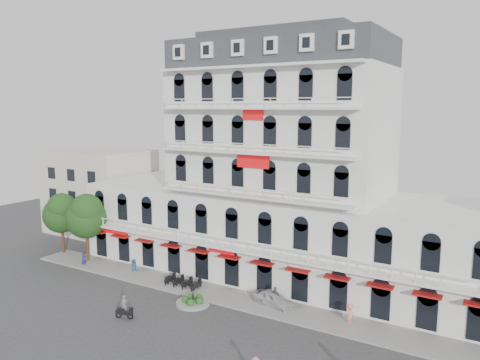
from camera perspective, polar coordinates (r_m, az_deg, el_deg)
name	(u,v)px	position (r m, az deg, el deg)	size (l,w,h in m)	color
ground	(178,340)	(39.17, -7.53, -18.74)	(120.00, 120.00, 0.00)	#38383A
sidewalk	(237,299)	(45.81, -0.32, -14.29)	(53.00, 4.00, 0.16)	gray
main_building	(280,183)	(50.69, 4.94, -0.40)	(45.00, 15.00, 25.80)	silver
flank_building_west	(100,191)	(71.01, -16.67, -1.31)	(14.00, 10.00, 12.00)	beige
traffic_island	(193,302)	(45.00, -5.74, -14.54)	(3.20, 3.20, 1.60)	gray
parked_scooter_row	(183,287)	(49.04, -6.97, -12.86)	(4.40, 1.80, 1.10)	black
tree_west_outer	(61,212)	(61.75, -20.93, -3.64)	(4.50, 4.48, 7.76)	#382314
tree_west_inner	(86,215)	(57.58, -18.25, -4.03)	(4.76, 4.76, 8.25)	#382314
parked_car	(274,299)	(44.38, 4.11, -14.24)	(1.65, 4.11, 1.40)	silver
rider_west	(124,308)	(43.00, -13.95, -14.94)	(1.66, 0.78, 2.10)	black
pedestrian_left	(134,266)	(53.78, -12.78, -10.16)	(0.74, 0.48, 1.52)	navy
pedestrian_mid	(275,297)	(44.22, 4.32, -14.00)	(1.09, 0.45, 1.86)	#515157
pedestrian_right	(350,314)	(41.86, 13.26, -15.63)	(1.18, 0.68, 1.82)	pink
pedestrian_far	(84,260)	(57.23, -18.50, -9.21)	(0.58, 0.38, 1.58)	navy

